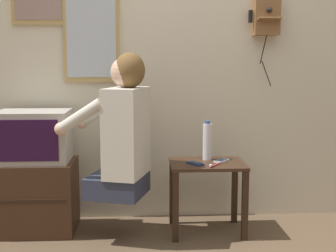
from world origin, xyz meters
The scene contains 11 objects.
wall_back centered at (0.00, 1.27, 1.27)m, with size 6.80×0.05×2.55m.
side_table centered at (0.32, 0.90, 0.39)m, with size 0.52×0.40×0.50m.
person centered at (-0.26, 0.79, 0.75)m, with size 0.62×0.53×0.95m.
tv_stand centered at (-0.91, 0.99, 0.25)m, with size 0.60×0.43×0.50m.
television centered at (-0.88, 0.98, 0.68)m, with size 0.49×0.38×0.36m.
wall_phone_antique centered at (0.79, 1.19, 1.55)m, with size 0.23×0.18×0.73m.
wall_mirror centered at (-0.49, 1.23, 1.41)m, with size 0.41×0.03×0.73m.
cell_phone_held centered at (0.23, 0.85, 0.51)m, with size 0.12×0.14×0.01m.
cell_phone_spare centered at (0.43, 0.92, 0.51)m, with size 0.13×0.13×0.01m.
water_bottle centered at (0.34, 0.99, 0.63)m, with size 0.07×0.07×0.28m.
toothbrush centered at (0.36, 0.77, 0.51)m, with size 0.10×0.14×0.02m.
Camera 1 is at (-0.13, -2.28, 1.20)m, focal length 50.00 mm.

